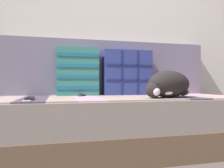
{
  "coord_description": "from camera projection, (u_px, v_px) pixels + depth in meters",
  "views": [
    {
      "loc": [
        -0.49,
        -1.59,
        0.53
      ],
      "look_at": [
        -0.09,
        0.03,
        0.53
      ],
      "focal_mm": 35.0,
      "sensor_mm": 36.0,
      "label": 1
    }
  ],
  "objects": [
    {
      "name": "game_remote_far",
      "position": [
        82.0,
        95.0,
        1.74
      ],
      "size": [
        0.06,
        0.2,
        0.02
      ],
      "color": "black",
      "rests_on": "couch"
    },
    {
      "name": "couch",
      "position": [
        120.0,
        123.0,
        1.76
      ],
      "size": [
        1.98,
        0.88,
        0.43
      ],
      "color": "brown",
      "rests_on": "ground_plane"
    },
    {
      "name": "throw_pillow_quilted",
      "position": [
        127.0,
        73.0,
        2.01
      ],
      "size": [
        0.45,
        0.14,
        0.41
      ],
      "color": "navy",
      "rests_on": "couch"
    },
    {
      "name": "ground_plane",
      "position": [
        124.0,
        154.0,
        1.66
      ],
      "size": [
        14.0,
        14.0,
        0.0
      ],
      "primitive_type": "plane",
      "color": "#564C47"
    },
    {
      "name": "sleeping_cat",
      "position": [
        168.0,
        85.0,
        1.6
      ],
      "size": [
        0.43,
        0.34,
        0.2
      ],
      "color": "black",
      "rests_on": "couch"
    },
    {
      "name": "throw_pillow_striped",
      "position": [
        78.0,
        72.0,
        1.9
      ],
      "size": [
        0.36,
        0.14,
        0.41
      ],
      "color": "#337A70",
      "rests_on": "couch"
    },
    {
      "name": "sofa_backrest",
      "position": [
        110.0,
        68.0,
        2.12
      ],
      "size": [
        1.94,
        0.14,
        0.51
      ],
      "color": "slate",
      "rests_on": "couch"
    },
    {
      "name": "game_remote_near",
      "position": [
        30.0,
        99.0,
        1.37
      ],
      "size": [
        0.05,
        0.21,
        0.02
      ],
      "color": "black",
      "rests_on": "couch"
    },
    {
      "name": "wall_behind",
      "position": [
        107.0,
        13.0,
        2.22
      ],
      "size": [
        6.0,
        0.06,
        2.5
      ],
      "color": "beige",
      "rests_on": "ground_plane"
    }
  ]
}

